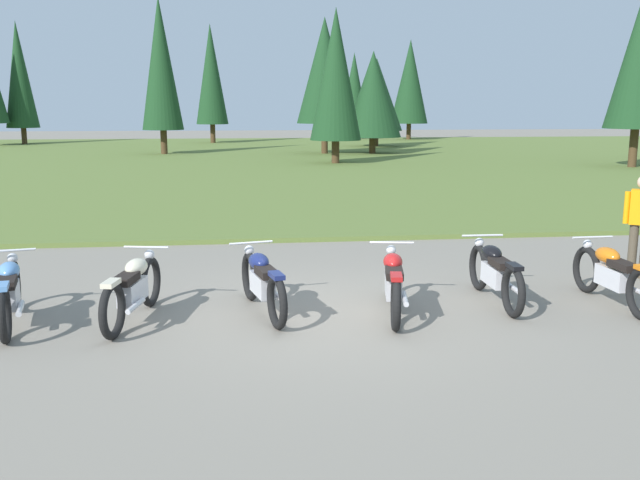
{
  "coord_description": "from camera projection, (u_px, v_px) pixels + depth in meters",
  "views": [
    {
      "loc": [
        -1.09,
        -8.88,
        2.76
      ],
      "look_at": [
        0.0,
        0.6,
        0.9
      ],
      "focal_mm": 38.85,
      "sensor_mm": 36.0,
      "label": 1
    }
  ],
  "objects": [
    {
      "name": "motorcycle_black",
      "position": [
        495.0,
        272.0,
        9.79
      ],
      "size": [
        0.62,
        2.1,
        0.88
      ],
      "color": "black",
      "rests_on": "ground"
    },
    {
      "name": "ground_plane",
      "position": [
        325.0,
        314.0,
        9.31
      ],
      "size": [
        140.0,
        140.0,
        0.0
      ],
      "primitive_type": "plane",
      "color": "gray"
    },
    {
      "name": "motorcycle_sky_blue",
      "position": [
        10.0,
        292.0,
        8.75
      ],
      "size": [
        0.73,
        2.07,
        0.88
      ],
      "color": "black",
      "rests_on": "ground"
    },
    {
      "name": "forest_treeline",
      "position": [
        310.0,
        78.0,
        42.05
      ],
      "size": [
        40.66,
        28.79,
        8.57
      ],
      "color": "#47331E",
      "rests_on": "ground"
    },
    {
      "name": "motorcycle_navy",
      "position": [
        262.0,
        282.0,
        9.27
      ],
      "size": [
        0.74,
        2.07,
        0.88
      ],
      "color": "black",
      "rests_on": "ground"
    },
    {
      "name": "motorcycle_orange",
      "position": [
        613.0,
        275.0,
        9.65
      ],
      "size": [
        0.62,
        2.1,
        0.88
      ],
      "color": "black",
      "rests_on": "ground"
    },
    {
      "name": "motorcycle_red",
      "position": [
        393.0,
        282.0,
        9.24
      ],
      "size": [
        0.64,
        2.09,
        0.88
      ],
      "color": "black",
      "rests_on": "ground"
    },
    {
      "name": "grass_moorland",
      "position": [
        261.0,
        159.0,
        35.59
      ],
      "size": [
        80.0,
        44.0,
        0.1
      ],
      "primitive_type": "cube",
      "color": "#5B7033",
      "rests_on": "ground"
    },
    {
      "name": "motorcycle_cream",
      "position": [
        133.0,
        288.0,
        8.93
      ],
      "size": [
        0.68,
        2.08,
        0.88
      ],
      "color": "black",
      "rests_on": "ground"
    }
  ]
}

